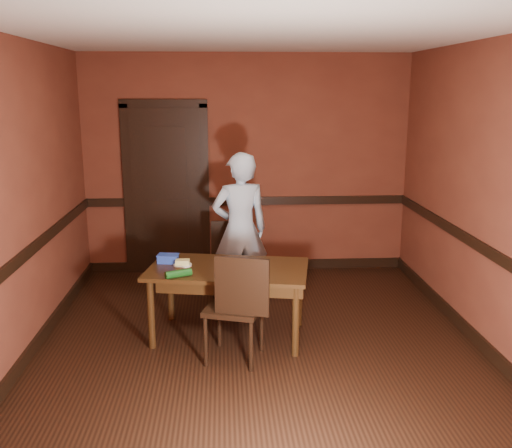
{
  "coord_description": "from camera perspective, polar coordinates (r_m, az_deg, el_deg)",
  "views": [
    {
      "loc": [
        -0.3,
        -4.78,
        2.27
      ],
      "look_at": [
        0.0,
        0.35,
        1.05
      ],
      "focal_mm": 40.0,
      "sensor_mm": 36.0,
      "label": 1
    }
  ],
  "objects": [
    {
      "name": "sauce_jar",
      "position": [
        5.1,
        0.52,
        -4.33
      ],
      "size": [
        0.07,
        0.07,
        0.08
      ],
      "rotation": [
        0.0,
        0.0,
        -0.22
      ],
      "color": "#4D8034",
      "rests_on": "dining_table"
    },
    {
      "name": "door",
      "position": [
        7.13,
        -8.96,
        3.68
      ],
      "size": [
        1.05,
        0.07,
        2.2
      ],
      "color": "black",
      "rests_on": "ground"
    },
    {
      "name": "sandwich_plate",
      "position": [
        5.17,
        -1.7,
        -4.4
      ],
      "size": [
        0.25,
        0.25,
        0.06
      ],
      "rotation": [
        0.0,
        0.0,
        0.03
      ],
      "color": "white",
      "rests_on": "dining_table"
    },
    {
      "name": "baseboard_left",
      "position": [
        5.53,
        -21.19,
        -11.17
      ],
      "size": [
        0.03,
        4.5,
        0.12
      ],
      "primitive_type": "cube",
      "color": "black",
      "rests_on": "ground"
    },
    {
      "name": "person",
      "position": [
        6.02,
        -1.6,
        -0.59
      ],
      "size": [
        0.67,
        0.51,
        1.64
      ],
      "primitive_type": "imported",
      "rotation": [
        0.0,
        0.0,
        3.35
      ],
      "color": "silver",
      "rests_on": "floor"
    },
    {
      "name": "chair_near",
      "position": [
        4.88,
        -2.21,
        -8.17
      ],
      "size": [
        0.56,
        0.56,
        0.96
      ],
      "primitive_type": null,
      "rotation": [
        0.0,
        0.0,
        2.85
      ],
      "color": "black",
      "rests_on": "floor"
    },
    {
      "name": "baseboard_right",
      "position": [
        5.74,
        20.74,
        -10.2
      ],
      "size": [
        0.03,
        4.5,
        0.12
      ],
      "primitive_type": "cube",
      "color": "black",
      "rests_on": "ground"
    },
    {
      "name": "floor",
      "position": [
        5.3,
        0.23,
        -12.0
      ],
      "size": [
        4.0,
        4.5,
        0.01
      ],
      "primitive_type": "cube",
      "color": "black",
      "rests_on": "ground"
    },
    {
      "name": "wall_front",
      "position": [
        2.71,
        3.27,
        -6.51
      ],
      "size": [
        4.0,
        0.02,
        2.7
      ],
      "primitive_type": "cube",
      "color": "brown",
      "rests_on": "ground"
    },
    {
      "name": "wrapped_veg",
      "position": [
        5.0,
        -7.77,
        -4.94
      ],
      "size": [
        0.24,
        0.16,
        0.07
      ],
      "primitive_type": "cylinder",
      "rotation": [
        0.0,
        1.57,
        0.43
      ],
      "color": "#134715",
      "rests_on": "dining_table"
    },
    {
      "name": "wall_left",
      "position": [
        5.16,
        -22.54,
        2.04
      ],
      "size": [
        0.02,
        4.5,
        2.7
      ],
      "primitive_type": "cube",
      "color": "brown",
      "rests_on": "ground"
    },
    {
      "name": "chair_far",
      "position": [
        6.2,
        -2.65,
        -3.93
      ],
      "size": [
        0.4,
        0.4,
        0.86
      ],
      "primitive_type": null,
      "rotation": [
        0.0,
        0.0,
        0.01
      ],
      "color": "black",
      "rests_on": "floor"
    },
    {
      "name": "cheese_saucer",
      "position": [
        5.33,
        -7.36,
        -3.9
      ],
      "size": [
        0.17,
        0.17,
        0.05
      ],
      "rotation": [
        0.0,
        0.0,
        -0.11
      ],
      "color": "white",
      "rests_on": "dining_table"
    },
    {
      "name": "wall_back",
      "position": [
        7.1,
        -0.91,
        5.9
      ],
      "size": [
        4.0,
        0.02,
        2.7
      ],
      "primitive_type": "cube",
      "color": "brown",
      "rests_on": "ground"
    },
    {
      "name": "dining_table",
      "position": [
        5.35,
        -2.77,
        -7.81
      ],
      "size": [
        1.57,
        1.06,
        0.68
      ],
      "primitive_type": "cube",
      "rotation": [
        0.0,
        0.0,
        -0.18
      ],
      "color": "#351F0D",
      "rests_on": "floor"
    },
    {
      "name": "ceiling",
      "position": [
        4.81,
        0.26,
        18.48
      ],
      "size": [
        4.0,
        4.5,
        0.01
      ],
      "primitive_type": "cube",
      "color": "beige",
      "rests_on": "ground"
    },
    {
      "name": "baseboard_back",
      "position": [
        7.36,
        -0.87,
        -4.12
      ],
      "size": [
        4.0,
        0.03,
        0.12
      ],
      "primitive_type": "cube",
      "color": "black",
      "rests_on": "ground"
    },
    {
      "name": "dado_back",
      "position": [
        7.16,
        -0.89,
        2.31
      ],
      "size": [
        4.0,
        0.03,
        0.1
      ],
      "primitive_type": "cube",
      "color": "black",
      "rests_on": "ground"
    },
    {
      "name": "dado_left",
      "position": [
        5.25,
        -21.95,
        -2.77
      ],
      "size": [
        0.03,
        4.5,
        0.1
      ],
      "primitive_type": "cube",
      "color": "black",
      "rests_on": "ground"
    },
    {
      "name": "wall_right",
      "position": [
        5.39,
        22.01,
        2.54
      ],
      "size": [
        0.02,
        4.5,
        2.7
      ],
      "primitive_type": "cube",
      "color": "brown",
      "rests_on": "ground"
    },
    {
      "name": "dado_right",
      "position": [
        5.48,
        21.46,
        -2.09
      ],
      "size": [
        0.03,
        4.5,
        0.1
      ],
      "primitive_type": "cube",
      "color": "black",
      "rests_on": "ground"
    },
    {
      "name": "food_tub",
      "position": [
        5.43,
        -8.8,
        -3.43
      ],
      "size": [
        0.21,
        0.16,
        0.08
      ],
      "rotation": [
        0.0,
        0.0,
        -0.16
      ],
      "color": "blue",
      "rests_on": "dining_table"
    }
  ]
}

